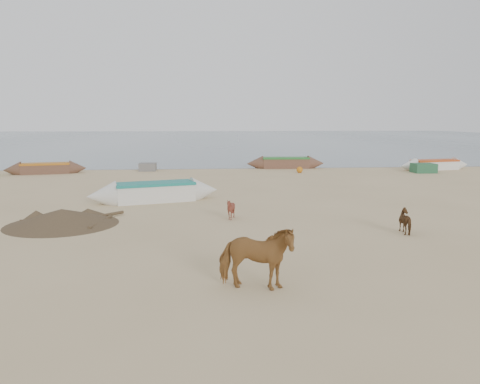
# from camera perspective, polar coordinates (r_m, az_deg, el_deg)

# --- Properties ---
(ground) EXTENTS (140.00, 140.00, 0.00)m
(ground) POSITION_cam_1_polar(r_m,az_deg,el_deg) (13.76, 1.44, -6.67)
(ground) COLOR tan
(ground) RESTS_ON ground
(sea) EXTENTS (160.00, 160.00, 0.00)m
(sea) POSITION_cam_1_polar(r_m,az_deg,el_deg) (95.26, -4.04, 6.57)
(sea) COLOR slate
(sea) RESTS_ON ground
(cow_adult) EXTENTS (1.85, 1.20, 1.44)m
(cow_adult) POSITION_cam_1_polar(r_m,az_deg,el_deg) (10.21, 1.93, -7.99)
(cow_adult) COLOR olive
(cow_adult) RESTS_ON ground
(calf_front) EXTENTS (0.94, 0.92, 0.79)m
(calf_front) POSITION_cam_1_polar(r_m,az_deg,el_deg) (17.35, -1.14, -2.09)
(calf_front) COLOR maroon
(calf_front) RESTS_ON ground
(calf_right) EXTENTS (0.94, 0.99, 0.80)m
(calf_right) POSITION_cam_1_polar(r_m,az_deg,el_deg) (16.22, 19.80, -3.36)
(calf_right) COLOR #54351B
(calf_right) RESTS_ON ground
(near_canoe) EXTENTS (6.07, 2.93, 0.87)m
(near_canoe) POSITION_cam_1_polar(r_m,az_deg,el_deg) (21.52, -10.33, 0.01)
(near_canoe) COLOR silver
(near_canoe) RESTS_ON ground
(debris_pile) EXTENTS (4.59, 4.59, 0.56)m
(debris_pile) POSITION_cam_1_polar(r_m,az_deg,el_deg) (17.67, -20.90, -2.84)
(debris_pile) COLOR brown
(debris_pile) RESTS_ON ground
(waterline_canoes) EXTENTS (55.94, 4.14, 0.84)m
(waterline_canoes) POSITION_cam_1_polar(r_m,az_deg,el_deg) (33.79, -5.08, 3.21)
(waterline_canoes) COLOR brown
(waterline_canoes) RESTS_ON ground
(beach_clutter) EXTENTS (45.09, 4.35, 0.64)m
(beach_clutter) POSITION_cam_1_polar(r_m,az_deg,el_deg) (33.39, 4.41, 2.98)
(beach_clutter) COLOR #2D652F
(beach_clutter) RESTS_ON ground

